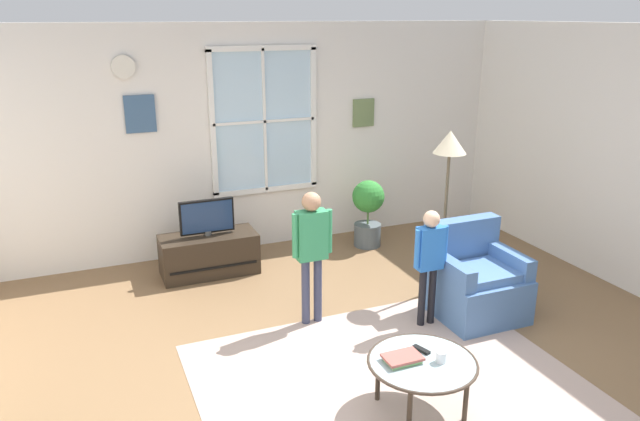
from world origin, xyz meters
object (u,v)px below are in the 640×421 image
Objects in this scene: person_blue_shirt at (430,255)px; person_green_shirt at (312,243)px; tv_stand at (209,254)px; book_stack at (402,358)px; remote_near_books at (421,350)px; cup at (441,357)px; floor_lamp at (449,158)px; television at (207,217)px; armchair at (475,282)px; potted_plant_by_window at (368,209)px; coffee_table at (422,364)px.

person_green_shirt is (-0.95, 0.43, 0.10)m from person_blue_shirt.
tv_stand is 3.89× the size of book_stack.
remote_near_books is (0.92, -2.85, 0.19)m from tv_stand.
floor_lamp is at bearing 56.28° from cup.
person_blue_shirt is at bearing 50.39° from book_stack.
television is at bearing 104.02° from book_stack.
armchair reaches higher than potted_plant_by_window.
coffee_table is 0.14m from cup.
book_stack is (0.73, -2.92, 0.20)m from tv_stand.
tv_stand is 0.83× the size of person_green_shirt.
cup is 0.06× the size of person_green_shirt.
coffee_table is 2.94× the size of book_stack.
person_blue_shirt is (0.66, 0.96, 0.27)m from remote_near_books.
book_stack is at bearing -143.04° from armchair.
armchair is 0.53× the size of floor_lamp.
coffee_table is 1.58m from person_green_shirt.
armchair is 1.06× the size of potted_plant_by_window.
potted_plant_by_window is at bearing 95.91° from floor_lamp.
floor_lamp is at bearing 52.82° from coffee_table.
armchair is 3.28× the size of book_stack.
tv_stand is at bearing 106.16° from coffee_table.
book_stack is 0.16× the size of floor_lamp.
armchair is 1.21m from floor_lamp.
television is 2.84m from armchair.
remote_near_books is 3.13m from potted_plant_by_window.
armchair is 6.21× the size of remote_near_books.
potted_plant_by_window is (1.98, 0.10, 0.24)m from tv_stand.
person_blue_shirt is (1.58, -1.89, 0.46)m from tv_stand.
television is at bearing 107.98° from remote_near_books.
cup reaches higher than remote_near_books.
book_stack is 0.21× the size of person_green_shirt.
remote_near_books is (0.20, 0.07, -0.01)m from book_stack.
tv_stand reaches higher than remote_near_books.
tv_stand is 0.43m from television.
coffee_table is at bearing 153.43° from cup.
armchair is at bearing 0.34° from person_blue_shirt.
armchair is at bearing 41.11° from coffee_table.
cup is (0.97, -3.02, -0.21)m from television.
armchair is 1.12× the size of coffee_table.
cup is 2.27m from floor_lamp.
cup is (0.11, -0.06, 0.06)m from coffee_table.
cup is 3.28m from potted_plant_by_window.
armchair is at bearing -86.36° from potted_plant_by_window.
person_blue_shirt is at bearing 61.91° from cup.
remote_near_books is at bearing -127.78° from floor_lamp.
tv_stand is 12.79× the size of cup.
potted_plant_by_window reaches higher than coffee_table.
book_stack is at bearing -112.51° from potted_plant_by_window.
television reaches higher than book_stack.
remote_near_books is 1.20m from person_blue_shirt.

